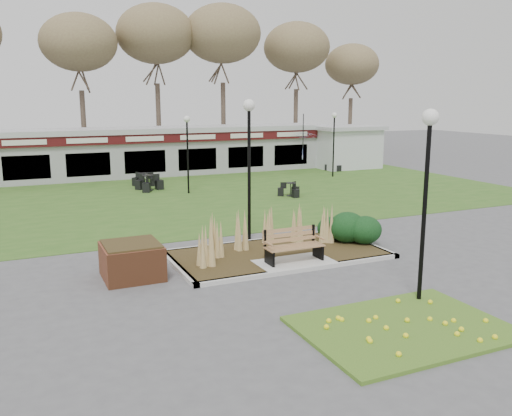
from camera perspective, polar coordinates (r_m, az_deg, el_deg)
name	(u,v)px	position (r m, az deg, el deg)	size (l,w,h in m)	color
ground	(297,267)	(15.37, 4.31, -6.22)	(100.00, 100.00, 0.00)	#515154
lawn	(177,197)	(26.23, -8.31, 1.18)	(34.00, 16.00, 0.02)	#305B1C
flower_bed	(404,327)	(11.78, 15.30, -11.95)	(4.20, 3.00, 0.16)	#3A691E
planting_bed	(312,239)	(17.00, 5.93, -3.22)	(6.75, 3.40, 1.27)	#342715
park_bench	(293,245)	(15.41, 3.90, -3.89)	(1.70, 0.66, 0.93)	#8D603F
brick_planter	(132,260)	(14.69, -12.93, -5.39)	(1.50, 1.50, 0.95)	brown
food_pavilion	(139,151)	(33.69, -12.17, 5.84)	(24.60, 3.40, 2.90)	#959597
service_hut	(346,146)	(37.19, 9.42, 6.42)	(4.40, 3.40, 2.83)	silver
tree_backdrop	(111,45)	(41.59, -15.05, 16.26)	(47.24, 5.24, 10.36)	#47382B
lamp_post_near_left	(427,164)	(12.62, 17.60, 4.46)	(0.37, 0.37, 4.45)	black
lamp_post_mid_left	(249,139)	(17.53, -0.74, 7.29)	(0.38, 0.38, 4.64)	black
lamp_post_mid_right	(187,137)	(26.77, -7.25, 7.40)	(0.32, 0.32, 3.82)	black
lamp_post_far_right	(334,130)	(32.62, 8.22, 8.11)	(0.32, 0.32, 3.82)	black
bistro_set_a	(144,182)	(29.46, -11.74, 2.69)	(1.24, 1.36, 0.73)	black
bistro_set_b	(290,192)	(26.14, 3.65, 1.74)	(1.21, 1.07, 0.64)	black
bistro_set_c	(149,185)	(28.19, -11.25, 2.36)	(1.38, 1.49, 0.80)	black
bistro_set_d	(334,167)	(35.67, 8.23, 4.28)	(1.21, 1.07, 0.64)	black
patio_umbrella	(303,146)	(35.46, 4.96, 6.56)	(2.53, 2.56, 2.55)	black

